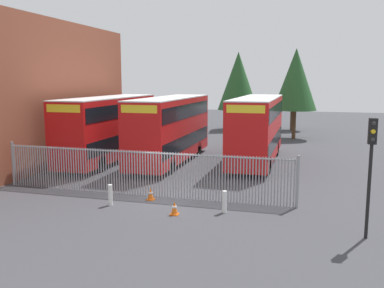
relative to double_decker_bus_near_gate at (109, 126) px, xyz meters
name	(u,v)px	position (x,y,z in m)	size (l,w,h in m)	color
ground_plane	(208,165)	(6.94, 0.52, -2.42)	(100.00, 100.00, 0.00)	#3D3D42
palisade_fence	(141,172)	(5.52, -7.48, -1.24)	(14.85, 0.14, 2.35)	gray
double_decker_bus_near_gate	(109,126)	(0.00, 0.00, 0.00)	(2.54, 10.81, 4.42)	red
double_decker_bus_behind_fence_left	(171,127)	(4.26, 0.70, 0.00)	(2.54, 10.81, 4.42)	red
double_decker_bus_behind_fence_right	(257,127)	(9.88, 2.29, 0.00)	(2.54, 10.81, 4.42)	red
bollard_near_left	(110,195)	(4.80, -9.40, -1.95)	(0.20, 0.20, 0.95)	silver
bollard_center_front	(225,202)	(9.94, -9.04, -1.95)	(0.20, 0.20, 0.95)	silver
traffic_cone_by_gate	(174,208)	(7.98, -9.89, -2.13)	(0.34, 0.34, 0.59)	orange
traffic_cone_mid_forecourt	(151,194)	(6.22, -8.11, -2.13)	(0.34, 0.34, 0.59)	orange
traffic_light_kerbside	(371,156)	(15.37, -10.52, 0.56)	(0.28, 0.33, 4.30)	black
tree_tall_back	(238,81)	(5.46, 20.52, 3.00)	(4.45, 4.45, 8.61)	#4C3823
tree_short_side	(293,83)	(11.35, 21.70, 2.82)	(3.53, 3.53, 7.79)	#4C3823
tree_mid_row	(296,80)	(11.84, 14.74, 3.16)	(4.02, 4.02, 8.47)	#4C3823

